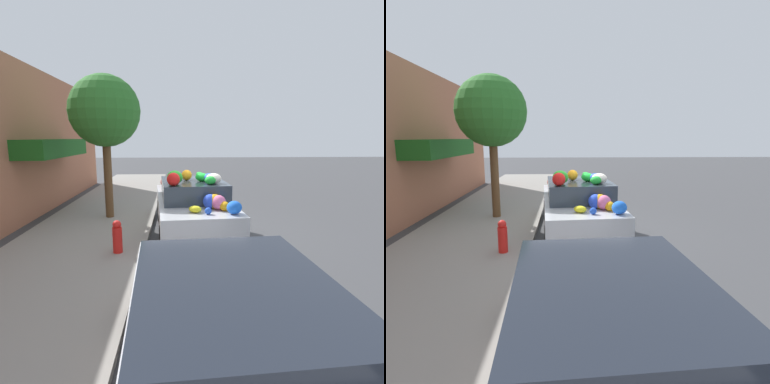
% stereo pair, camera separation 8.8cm
% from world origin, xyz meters
% --- Properties ---
extents(ground_plane, '(60.00, 60.00, 0.00)m').
position_xyz_m(ground_plane, '(0.00, 0.00, 0.00)').
color(ground_plane, '#424244').
extents(sidewalk_curb, '(24.00, 3.20, 0.11)m').
position_xyz_m(sidewalk_curb, '(0.00, 2.70, 0.06)').
color(sidewalk_curb, gray).
rests_on(sidewalk_curb, ground).
extents(street_tree, '(2.05, 2.05, 4.18)m').
position_xyz_m(street_tree, '(1.35, 2.45, 3.23)').
color(street_tree, brown).
rests_on(street_tree, sidewalk_curb).
extents(fire_hydrant, '(0.20, 0.20, 0.70)m').
position_xyz_m(fire_hydrant, '(-1.57, 1.65, 0.46)').
color(fire_hydrant, red).
rests_on(fire_hydrant, sidewalk_curb).
extents(art_car, '(4.44, 2.08, 1.75)m').
position_xyz_m(art_car, '(-0.05, -0.01, 0.78)').
color(art_car, '#B7BABF').
rests_on(art_car, ground).
extents(parked_car_plain, '(4.46, 2.04, 1.40)m').
position_xyz_m(parked_car_plain, '(-5.31, -0.05, 0.72)').
color(parked_car_plain, silver).
rests_on(parked_car_plain, ground).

